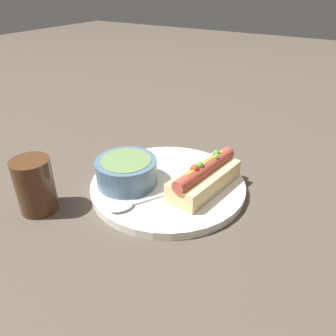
% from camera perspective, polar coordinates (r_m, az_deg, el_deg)
% --- Properties ---
extents(ground_plane, '(4.00, 4.00, 0.00)m').
position_cam_1_polar(ground_plane, '(0.64, 0.00, -3.53)').
color(ground_plane, '#4C4238').
extents(dinner_plate, '(0.30, 0.30, 0.02)m').
position_cam_1_polar(dinner_plate, '(0.64, 0.00, -2.95)').
color(dinner_plate, white).
rests_on(dinner_plate, ground_plane).
extents(hot_dog, '(0.17, 0.08, 0.06)m').
position_cam_1_polar(hot_dog, '(0.60, 6.37, -1.61)').
color(hot_dog, '#E5C17F').
rests_on(hot_dog, dinner_plate).
extents(soup_bowl, '(0.11, 0.11, 0.05)m').
position_cam_1_polar(soup_bowl, '(0.62, -7.23, -0.40)').
color(soup_bowl, slate).
rests_on(soup_bowl, dinner_plate).
extents(spoon, '(0.14, 0.09, 0.01)m').
position_cam_1_polar(spoon, '(0.57, -6.66, -6.25)').
color(spoon, '#B7B7BC').
rests_on(spoon, dinner_plate).
extents(drinking_glass, '(0.06, 0.06, 0.10)m').
position_cam_1_polar(drinking_glass, '(0.60, -22.16, -2.85)').
color(drinking_glass, '#4C2D19').
rests_on(drinking_glass, ground_plane).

